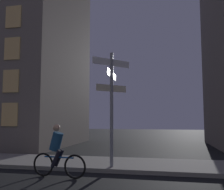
# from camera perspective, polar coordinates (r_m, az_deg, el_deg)

# --- Properties ---
(sidewalk_kerb) EXTENTS (40.00, 2.57, 0.14)m
(sidewalk_kerb) POSITION_cam_1_polar(r_m,az_deg,el_deg) (9.65, 3.21, -15.70)
(sidewalk_kerb) COLOR gray
(sidewalk_kerb) RESTS_ON ground_plane
(signpost) EXTENTS (1.12, 1.47, 4.00)m
(signpost) POSITION_cam_1_polar(r_m,az_deg,el_deg) (8.75, -0.09, -0.36)
(signpost) COLOR gray
(signpost) RESTS_ON sidewalk_kerb
(cyclist) EXTENTS (1.81, 0.37, 1.61)m
(cyclist) POSITION_cam_1_polar(r_m,az_deg,el_deg) (7.97, -12.44, -12.82)
(cyclist) COLOR black
(cyclist) RESTS_ON ground_plane
(building_left_block) EXTENTS (10.04, 8.47, 13.41)m
(building_left_block) POSITION_cam_1_polar(r_m,az_deg,el_deg) (19.79, -23.15, 9.37)
(building_left_block) COLOR slate
(building_left_block) RESTS_ON ground_plane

